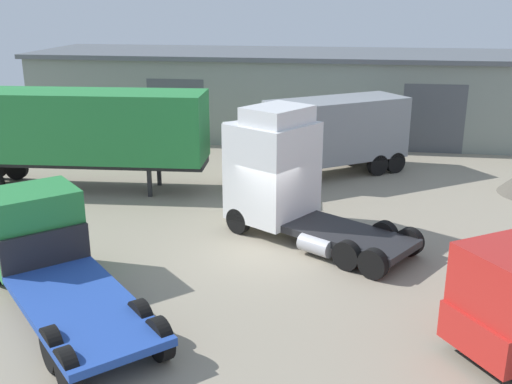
{
  "coord_description": "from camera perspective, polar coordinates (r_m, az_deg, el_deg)",
  "views": [
    {
      "loc": [
        2.26,
        -17.73,
        7.82
      ],
      "look_at": [
        -0.53,
        1.15,
        1.6
      ],
      "focal_mm": 42.0,
      "sensor_mm": 36.0,
      "label": 1
    }
  ],
  "objects": [
    {
      "name": "box_truck_white",
      "position": [
        27.17,
        6.3,
        5.51
      ],
      "size": [
        8.23,
        6.73,
        3.49
      ],
      "rotation": [
        0.0,
        0.0,
        -2.53
      ],
      "color": "silver",
      "rests_on": "ground_plane"
    },
    {
      "name": "container_trailer_green",
      "position": [
        26.1,
        -16.64,
        5.86
      ],
      "size": [
        10.73,
        3.12,
        4.17
      ],
      "rotation": [
        0.0,
        0.0,
        0.06
      ],
      "color": "#28843D",
      "rests_on": "ground_plane"
    },
    {
      "name": "ground_plane",
      "position": [
        19.51,
        1.05,
        -5.58
      ],
      "size": [
        60.0,
        60.0,
        0.0
      ],
      "primitive_type": "plane",
      "color": "gray"
    },
    {
      "name": "flatbed_truck_green",
      "position": [
        17.33,
        -19.35,
        -5.11
      ],
      "size": [
        6.76,
        6.95,
        2.7
      ],
      "rotation": [
        0.0,
        0.0,
        2.33
      ],
      "color": "#28843D",
      "rests_on": "ground_plane"
    },
    {
      "name": "warehouse_building",
      "position": [
        35.94,
        4.77,
        9.35
      ],
      "size": [
        31.83,
        7.99,
        4.81
      ],
      "color": "gray",
      "rests_on": "ground_plane"
    },
    {
      "name": "tractor_unit_white",
      "position": [
        20.39,
        2.49,
        1.62
      ],
      "size": [
        6.74,
        5.58,
        4.38
      ],
      "rotation": [
        0.0,
        0.0,
        2.57
      ],
      "color": "silver",
      "rests_on": "ground_plane"
    }
  ]
}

